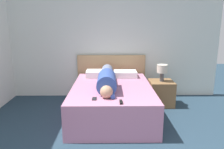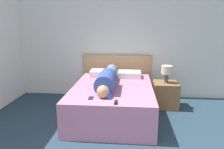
# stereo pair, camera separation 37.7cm
# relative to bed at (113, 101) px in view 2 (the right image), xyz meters

# --- Properties ---
(wall_back) EXTENTS (5.32, 0.06, 2.60)m
(wall_back) POSITION_rel_bed_xyz_m (-0.21, 1.17, 1.02)
(wall_back) COLOR silver
(wall_back) RESTS_ON ground_plane
(bed) EXTENTS (1.43, 1.99, 0.57)m
(bed) POSITION_rel_bed_xyz_m (0.00, 0.00, 0.00)
(bed) COLOR #B2708E
(bed) RESTS_ON ground_plane
(headboard) EXTENTS (1.55, 0.04, 0.97)m
(headboard) POSITION_rel_bed_xyz_m (0.00, 1.10, 0.20)
(headboard) COLOR tan
(headboard) RESTS_ON ground_plane
(nightstand) EXTENTS (0.49, 0.49, 0.51)m
(nightstand) POSITION_rel_bed_xyz_m (1.04, 0.53, -0.03)
(nightstand) COLOR brown
(nightstand) RESTS_ON ground_plane
(table_lamp) EXTENTS (0.22, 0.22, 0.35)m
(table_lamp) POSITION_rel_bed_xyz_m (1.04, 0.53, 0.47)
(table_lamp) COLOR #4C4C51
(table_lamp) RESTS_ON nightstand
(person_lying) EXTENTS (0.32, 1.63, 0.32)m
(person_lying) POSITION_rel_bed_xyz_m (-0.09, -0.02, 0.42)
(person_lying) COLOR tan
(person_lying) RESTS_ON bed
(pillow_near_headboard) EXTENTS (0.50, 0.36, 0.13)m
(pillow_near_headboard) POSITION_rel_bed_xyz_m (-0.28, 0.71, 0.35)
(pillow_near_headboard) COLOR white
(pillow_near_headboard) RESTS_ON bed
(pillow_second) EXTENTS (0.48, 0.36, 0.12)m
(pillow_second) POSITION_rel_bed_xyz_m (0.29, 0.71, 0.34)
(pillow_second) COLOR white
(pillow_second) RESTS_ON bed
(tv_remote) EXTENTS (0.04, 0.15, 0.02)m
(tv_remote) POSITION_rel_bed_xyz_m (0.12, -0.87, 0.29)
(tv_remote) COLOR black
(tv_remote) RESTS_ON bed
(cell_phone) EXTENTS (0.06, 0.13, 0.01)m
(cell_phone) POSITION_rel_bed_xyz_m (-0.27, -0.70, 0.29)
(cell_phone) COLOR black
(cell_phone) RESTS_ON bed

